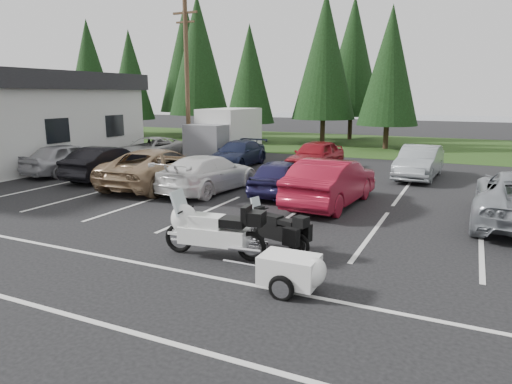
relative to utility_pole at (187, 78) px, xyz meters
The scene contains 27 objects.
ground 16.31m from the utility_pole, 50.19° to the right, with size 120.00×120.00×0.00m, color black.
grass_strip 16.31m from the utility_pole, 50.19° to the left, with size 80.00×16.00×0.01m, color #233811.
lake_water 45.47m from the utility_pole, 71.97° to the left, with size 70.00×50.00×0.02m, color slate.
utility_pole is the anchor object (origin of this frame).
box_truck 3.85m from the utility_pole, 14.04° to the left, with size 2.40×5.60×2.90m, color silver, non-canonical shape.
stall_markings 14.90m from the utility_pole, 45.00° to the right, with size 32.00×16.00×0.01m, color silver.
conifer_0 20.90m from the utility_pole, 149.74° to the left, with size 4.58×4.58×10.66m.
conifer_1 15.14m from the utility_pole, 142.52° to the left, with size 3.96×3.96×9.22m.
conifer_2 12.56m from the utility_pole, 119.05° to the left, with size 5.10×5.10×11.89m.
conifer_3 9.43m from the utility_pole, 93.04° to the left, with size 3.87×3.87×9.02m.
conifer_4 12.13m from the utility_pole, 65.36° to the left, with size 4.80×4.80×11.17m.
conifer_5 13.89m from the utility_pole, 43.83° to the left, with size 4.14×4.14×9.63m.
conifer_back_a 18.20m from the utility_pole, 123.69° to the left, with size 5.28×5.28×12.30m.
conifer_back_b 16.75m from the utility_pole, 68.84° to the left, with size 4.97×4.97×11.58m.
car_near_0 8.66m from the utility_pole, 104.44° to the right, with size 1.78×4.43×1.51m, color #B1B0B6.
car_near_1 8.65m from the utility_pole, 84.64° to the right, with size 1.56×4.47×1.47m, color black.
car_near_2 9.78m from the utility_pole, 64.35° to the right, with size 2.62×5.68×1.58m, color #977958.
car_near_3 10.95m from the utility_pole, 52.16° to the right, with size 2.01×4.94×1.43m, color white.
car_near_4 12.28m from the utility_pole, 39.29° to the right, with size 1.61×3.99×1.36m, color #1F1D49.
car_near_5 14.46m from the utility_pole, 36.28° to the right, with size 1.71×4.92×1.62m, color maroon.
car_far_0 4.81m from the utility_pole, 112.21° to the right, with size 2.27×4.91×1.37m, color #BCBBB9.
car_far_1 6.20m from the utility_pole, 23.78° to the right, with size 1.86×4.58×1.33m, color #161D39.
car_far_2 9.48m from the utility_pole, 10.37° to the right, with size 1.79×4.45×1.52m, color maroon.
car_far_3 14.04m from the utility_pole, ahead, with size 1.56×4.47×1.47m, color gray.
touring_motorcycle 18.08m from the utility_pole, 54.70° to the right, with size 2.83×0.87×1.57m, color white, non-canonical shape.
cargo_trailer 20.32m from the utility_pole, 51.03° to the right, with size 1.60×0.90×0.74m, color white, non-canonical shape.
adventure_motorcycle 18.05m from the utility_pole, 49.74° to the right, with size 2.11×0.73×1.29m, color black, non-canonical shape.
Camera 1 is at (5.43, -11.18, 3.74)m, focal length 32.00 mm.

